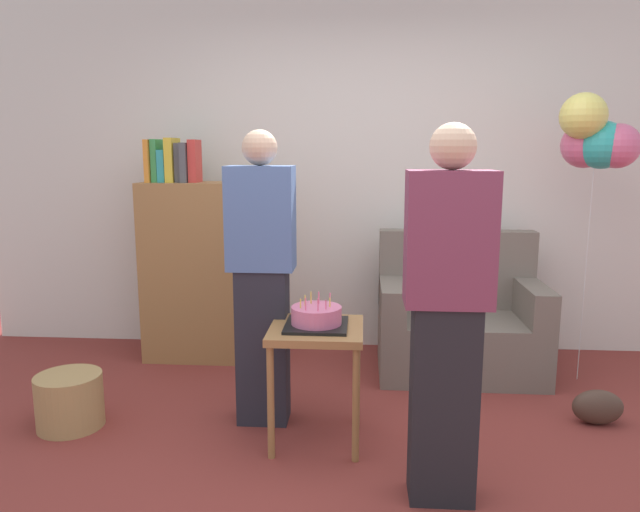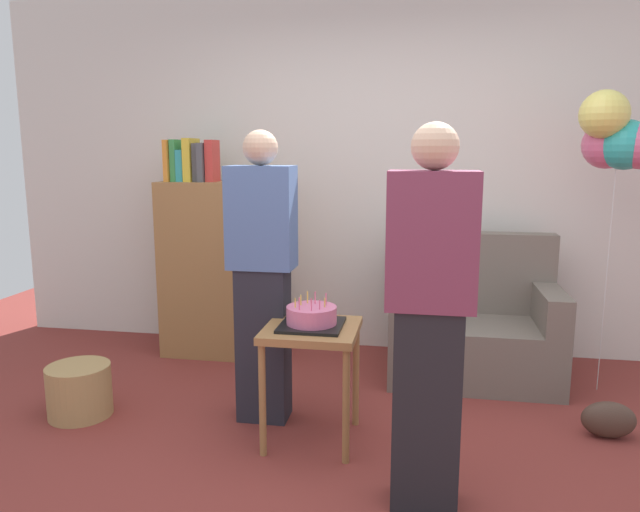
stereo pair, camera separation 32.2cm
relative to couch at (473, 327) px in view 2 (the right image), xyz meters
The scene contains 11 objects.
ground_plane 1.68m from the couch, 113.67° to the right, with size 8.00×8.00×0.00m, color maroon.
wall_back 1.32m from the couch, 140.62° to the left, with size 6.00×0.10×2.70m, color silver.
couch is the anchor object (origin of this frame).
bookshelf 1.90m from the couch, behind, with size 0.80×0.36×1.61m.
side_table 1.43m from the couch, 129.68° to the right, with size 0.48×0.48×0.62m.
birthday_cake 1.46m from the couch, 129.67° to the right, with size 0.32×0.32×0.17m.
person_blowing_candles 1.59m from the couch, 144.29° to the right, with size 0.36×0.22×1.63m.
person_holding_cake 1.68m from the couch, 101.34° to the right, with size 0.36×0.22×1.63m.
wicker_basket 2.52m from the couch, 155.51° to the right, with size 0.36×0.36×0.30m, color #A88451.
handbag 1.06m from the couch, 50.56° to the right, with size 0.28×0.14×0.20m, color #473328.
balloon_bunch 1.49m from the couch, ahead, with size 0.50×0.40×1.88m.
Camera 2 is at (0.31, -2.46, 1.51)m, focal length 33.04 mm.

